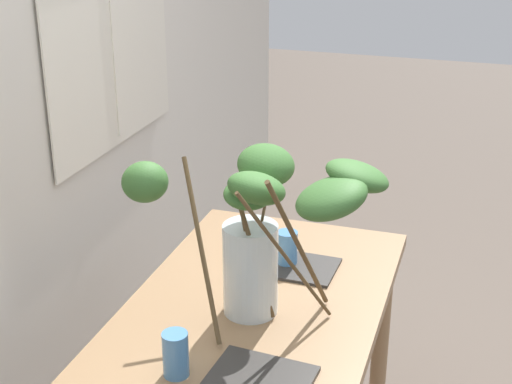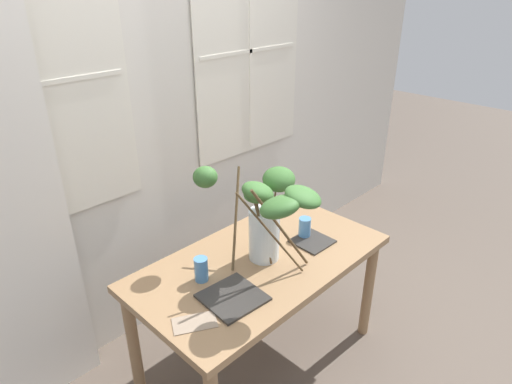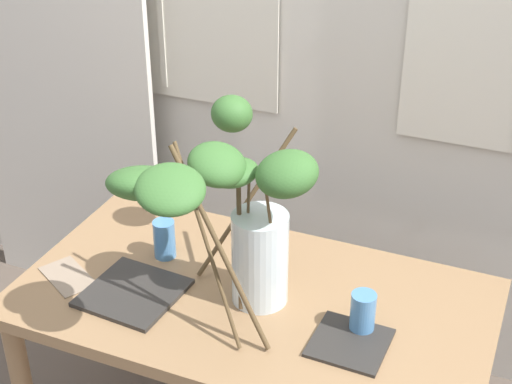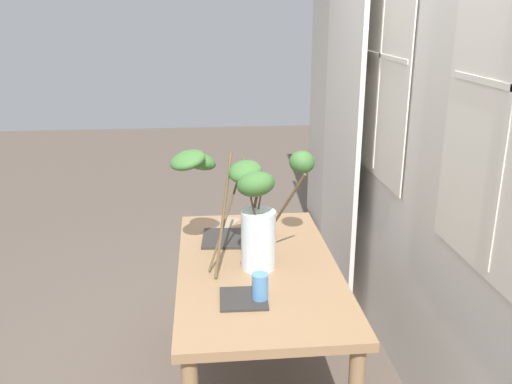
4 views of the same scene
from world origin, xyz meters
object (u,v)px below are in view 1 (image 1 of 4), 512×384
dining_table (248,341)px  vase_with_branches (262,225)px  plate_square_right (306,268)px  drinking_glass_blue_right (287,249)px  drinking_glass_blue_left (176,354)px

dining_table → vase_with_branches: size_ratio=1.86×
vase_with_branches → plate_square_right: (0.35, -0.04, -0.31)m
dining_table → vase_with_branches: vase_with_branches is taller
dining_table → drinking_glass_blue_right: 0.38m
drinking_glass_blue_left → drinking_glass_blue_right: 0.69m
vase_with_branches → plate_square_right: 0.47m
dining_table → drinking_glass_blue_left: bearing=165.6°
drinking_glass_blue_right → vase_with_branches: bearing=-175.8°
drinking_glass_blue_left → plate_square_right: size_ratio=0.63×
vase_with_branches → plate_square_right: bearing=-6.8°
drinking_glass_blue_right → plate_square_right: drinking_glass_blue_right is taller
drinking_glass_blue_left → plate_square_right: 0.70m
vase_with_branches → drinking_glass_blue_right: vase_with_branches is taller
vase_with_branches → drinking_glass_blue_right: (0.37, 0.03, -0.26)m
vase_with_branches → drinking_glass_blue_left: 0.43m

